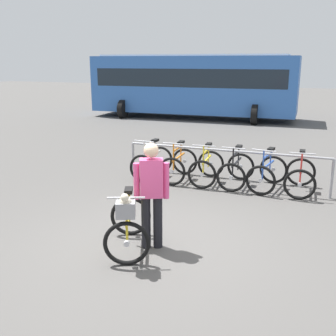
% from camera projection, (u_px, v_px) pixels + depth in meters
% --- Properties ---
extents(ground_plane, '(80.00, 80.00, 0.00)m').
position_uv_depth(ground_plane, '(155.00, 244.00, 6.33)').
color(ground_plane, '#514F4C').
extents(bike_rack_rail, '(4.61, 0.14, 0.88)m').
position_uv_depth(bike_rack_rail, '(224.00, 157.00, 9.04)').
color(bike_rack_rail, '#99999E').
rests_on(bike_rack_rail, ground).
extents(racked_bike_white, '(0.71, 1.15, 0.98)m').
position_uv_depth(racked_bike_white, '(152.00, 162.00, 9.93)').
color(racked_bike_white, black).
rests_on(racked_bike_white, ground).
extents(racked_bike_orange, '(0.72, 1.13, 0.97)m').
position_uv_depth(racked_bike_orange, '(178.00, 165.00, 9.69)').
color(racked_bike_orange, black).
rests_on(racked_bike_orange, ground).
extents(racked_bike_yellow, '(0.75, 1.15, 0.97)m').
position_uv_depth(racked_bike_yellow, '(207.00, 167.00, 9.45)').
color(racked_bike_yellow, black).
rests_on(racked_bike_yellow, ground).
extents(racked_bike_black, '(0.67, 1.11, 0.97)m').
position_uv_depth(racked_bike_black, '(236.00, 170.00, 9.20)').
color(racked_bike_black, black).
rests_on(racked_bike_black, ground).
extents(racked_bike_blue, '(0.79, 1.15, 0.97)m').
position_uv_depth(racked_bike_blue, '(267.00, 173.00, 8.96)').
color(racked_bike_blue, black).
rests_on(racked_bike_blue, ground).
extents(racked_bike_red, '(0.72, 1.14, 0.97)m').
position_uv_depth(racked_bike_red, '(300.00, 176.00, 8.71)').
color(racked_bike_red, black).
rests_on(racked_bike_red, ground).
extents(featured_bicycle, '(1.04, 1.26, 1.09)m').
position_uv_depth(featured_bicycle, '(128.00, 222.00, 5.94)').
color(featured_bicycle, black).
rests_on(featured_bicycle, ground).
extents(person_with_featured_bike, '(0.49, 0.33, 1.64)m').
position_uv_depth(person_with_featured_bike, '(152.00, 191.00, 6.01)').
color(person_with_featured_bike, black).
rests_on(person_with_featured_bike, ground).
extents(bus_distant, '(10.11, 3.74, 3.08)m').
position_uv_depth(bus_distant, '(193.00, 83.00, 19.89)').
color(bus_distant, '#3366B7').
rests_on(bus_distant, ground).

